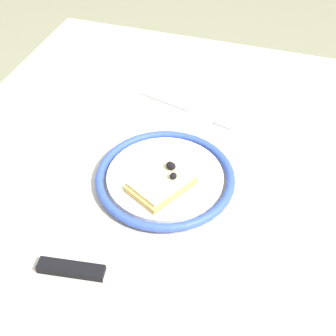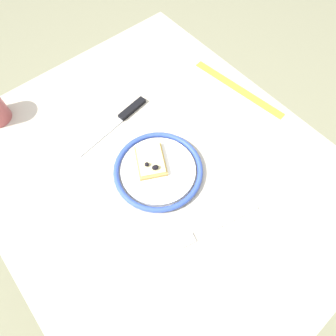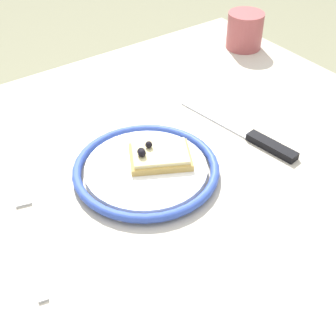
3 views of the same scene
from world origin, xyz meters
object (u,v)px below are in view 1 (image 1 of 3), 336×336
dining_table (160,222)px  plate (165,178)px  knife (95,273)px  fork (187,109)px  pizza_slice_near (161,183)px

dining_table → plate: bearing=137.3°
dining_table → knife: bearing=-8.2°
dining_table → fork: size_ratio=4.77×
dining_table → pizza_slice_near: size_ratio=8.37×
plate → fork: size_ratio=1.10×
dining_table → fork: 0.22m
plate → fork: (-0.19, -0.02, -0.01)m
pizza_slice_near → fork: bearing=-174.6°
fork → pizza_slice_near: bearing=5.4°
knife → fork: bearing=177.7°
dining_table → fork: (-0.20, -0.01, 0.10)m
plate → pizza_slice_near: bearing=4.5°
knife → fork: 0.38m
plate → dining_table: bearing=-42.7°
plate → knife: bearing=-10.1°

